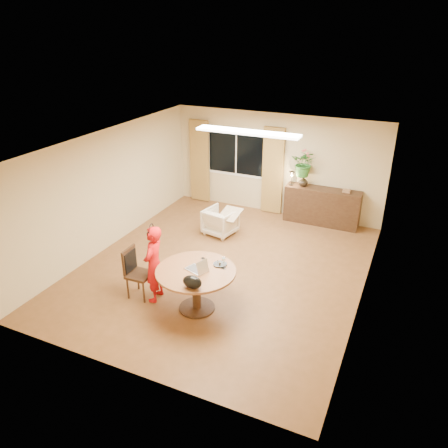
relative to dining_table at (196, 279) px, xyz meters
name	(u,v)px	position (x,y,z in m)	size (l,w,h in m)	color
floor	(223,268)	(-0.16, 1.47, -0.62)	(6.50, 6.50, 0.00)	brown
ceiling	(223,144)	(-0.16, 1.47, 1.98)	(6.50, 6.50, 0.00)	white
wall_back	(276,165)	(-0.16, 4.72, 0.68)	(5.50, 5.50, 0.00)	#D5BB8A
wall_left	(109,189)	(-2.91, 1.47, 0.68)	(6.50, 6.50, 0.00)	#D5BB8A
wall_right	(370,236)	(2.59, 1.47, 0.68)	(6.50, 6.50, 0.00)	#D5BB8A
window	(236,152)	(-1.26, 4.70, 0.88)	(1.70, 0.03, 1.30)	white
curtain_left	(200,161)	(-2.31, 4.62, 0.53)	(0.55, 0.08, 2.25)	olive
curtain_right	(273,171)	(-0.21, 4.62, 0.53)	(0.55, 0.08, 2.25)	olive
ceiling_panel	(248,132)	(-0.16, 2.67, 1.95)	(2.20, 0.35, 0.05)	white
dining_table	(196,279)	(0.00, 0.00, 0.00)	(1.38, 1.38, 0.78)	brown
dining_chair	(140,273)	(-1.12, -0.07, -0.14)	(0.46, 0.42, 0.95)	black
child	(154,264)	(-0.82, -0.03, 0.10)	(0.35, 0.53, 1.44)	red
laptop	(196,264)	(0.00, 0.01, 0.29)	(0.36, 0.24, 0.24)	#B7B7BC
tumbler	(203,261)	(0.01, 0.26, 0.22)	(0.07, 0.07, 0.10)	white
wine_glass	(224,263)	(0.41, 0.25, 0.27)	(0.07, 0.07, 0.21)	white
pot_lid	(220,264)	(0.30, 0.33, 0.19)	(0.24, 0.24, 0.04)	white
handbag	(192,282)	(0.21, -0.50, 0.28)	(0.33, 0.19, 0.22)	black
armchair	(220,221)	(-0.89, 2.91, -0.30)	(0.67, 0.69, 0.63)	beige
throw	(230,211)	(-0.63, 2.88, 0.03)	(0.45, 0.55, 0.03)	beige
sideboard	(322,206)	(1.16, 4.48, -0.16)	(1.84, 0.45, 0.92)	black
vase	(303,181)	(0.64, 4.48, 0.42)	(0.24, 0.24, 0.25)	black
bouquet	(304,163)	(0.63, 4.48, 0.88)	(0.59, 0.51, 0.66)	#2E6425
book_stack	(347,191)	(1.70, 4.48, 0.34)	(0.18, 0.14, 0.08)	brown
desk_lamp	(292,178)	(0.36, 4.43, 0.48)	(0.15, 0.15, 0.37)	black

